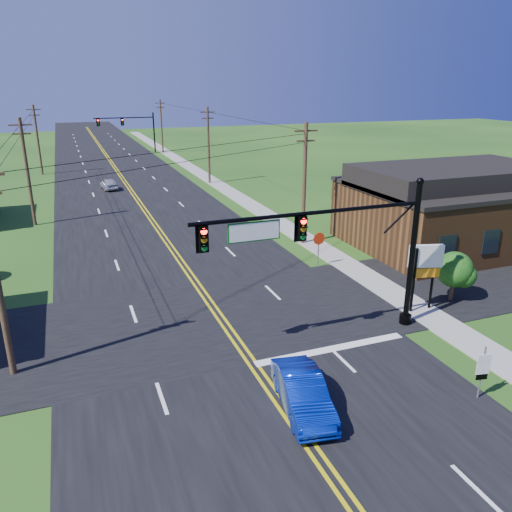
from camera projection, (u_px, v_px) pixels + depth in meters
name	position (u px, v px, depth m)	size (l,w,h in m)	color
ground	(327.00, 480.00, 15.39)	(260.00, 260.00, 0.00)	#1B4012
road_main	(126.00, 186.00, 59.54)	(16.00, 220.00, 0.04)	black
road_cross	(217.00, 318.00, 25.98)	(70.00, 10.00, 0.04)	black
sidewalk	(236.00, 196.00, 54.23)	(2.00, 160.00, 0.08)	gray
signal_mast_main	(332.00, 244.00, 22.36)	(11.30, 0.60, 7.48)	black
signal_mast_far	(128.00, 126.00, 86.04)	(10.98, 0.60, 7.48)	black
brick_building	(450.00, 214.00, 37.23)	(14.20, 11.20, 4.70)	#533217
utility_pole_left_b	(27.00, 170.00, 41.57)	(1.80, 0.28, 9.00)	#332717
utility_pole_left_c	(38.00, 139.00, 65.41)	(1.80, 0.28, 9.00)	#332717
utility_pole_right_a	(304.00, 182.00, 36.56)	(1.80, 0.28, 9.00)	#332717
utility_pole_right_b	(208.00, 144.00, 59.52)	(1.80, 0.28, 9.00)	#332717
utility_pole_right_c	(161.00, 125.00, 86.02)	(1.80, 0.28, 9.00)	#332717
tree_right_back	(348.00, 194.00, 42.87)	(3.00, 3.00, 4.10)	#332717
shrub_corner	(455.00, 270.00, 27.54)	(2.00, 2.00, 2.86)	#332717
blue_car	(303.00, 394.00, 18.48)	(1.50, 4.30, 1.42)	#061F94
distant_car	(109.00, 184.00, 57.22)	(1.52, 3.78, 1.29)	silver
route_sign	(483.00, 369.00, 18.95)	(0.56, 0.14, 2.26)	slate
stop_sign	(319.00, 242.00, 32.67)	(0.86, 0.10, 2.41)	slate
pylon_sign	(425.00, 263.00, 25.98)	(1.81, 0.73, 3.72)	black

